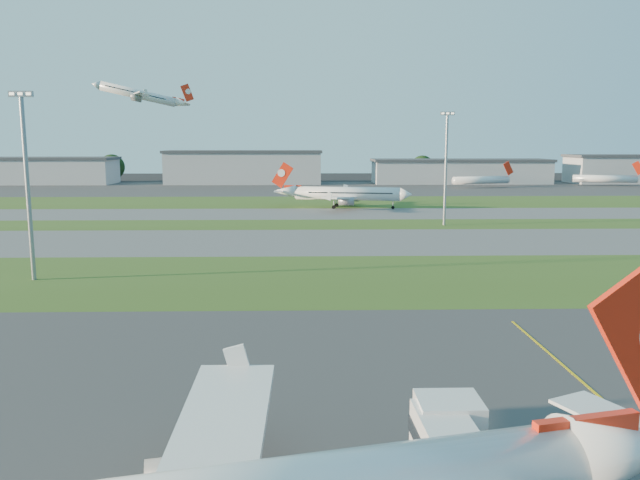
{
  "coord_description": "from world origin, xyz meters",
  "views": [
    {
      "loc": [
        -17.19,
        -33.99,
        19.09
      ],
      "look_at": [
        -15.31,
        42.58,
        7.0
      ],
      "focal_mm": 35.0,
      "sensor_mm": 36.0,
      "label": 1
    }
  ],
  "objects_px": {
    "light_mast_west": "(27,174)",
    "mini_jet_near": "(481,180)",
    "mini_jet_far": "(605,179)",
    "light_mast_centre": "(446,161)",
    "airliner_taxiing": "(346,194)"
  },
  "relations": [
    {
      "from": "light_mast_west",
      "to": "mini_jet_near",
      "type": "bearing_deg",
      "value": 57.25
    },
    {
      "from": "mini_jet_far",
      "to": "light_mast_centre",
      "type": "height_order",
      "value": "light_mast_centre"
    },
    {
      "from": "mini_jet_near",
      "to": "light_mast_centre",
      "type": "xyz_separation_m",
      "value": [
        -42.0,
        -118.13,
        11.53
      ]
    },
    {
      "from": "mini_jet_near",
      "to": "light_mast_west",
      "type": "relative_size",
      "value": 1.08
    },
    {
      "from": "light_mast_west",
      "to": "light_mast_centre",
      "type": "distance_m",
      "value": 89.64
    },
    {
      "from": "airliner_taxiing",
      "to": "mini_jet_near",
      "type": "relative_size",
      "value": 1.34
    },
    {
      "from": "mini_jet_near",
      "to": "mini_jet_far",
      "type": "relative_size",
      "value": 0.99
    },
    {
      "from": "mini_jet_near",
      "to": "light_mast_centre",
      "type": "relative_size",
      "value": 1.08
    },
    {
      "from": "mini_jet_far",
      "to": "light_mast_centre",
      "type": "bearing_deg",
      "value": -113.07
    },
    {
      "from": "airliner_taxiing",
      "to": "light_mast_west",
      "type": "relative_size",
      "value": 1.45
    },
    {
      "from": "mini_jet_far",
      "to": "light_mast_centre",
      "type": "xyz_separation_m",
      "value": [
        -98.38,
        -126.15,
        11.53
      ]
    },
    {
      "from": "airliner_taxiing",
      "to": "mini_jet_far",
      "type": "distance_m",
      "value": 147.69
    },
    {
      "from": "mini_jet_far",
      "to": "light_mast_west",
      "type": "xyz_separation_m",
      "value": [
        -168.38,
        -182.15,
        11.53
      ]
    },
    {
      "from": "airliner_taxiing",
      "to": "light_mast_centre",
      "type": "relative_size",
      "value": 1.45
    },
    {
      "from": "airliner_taxiing",
      "to": "light_mast_west",
      "type": "bearing_deg",
      "value": 73.62
    }
  ]
}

